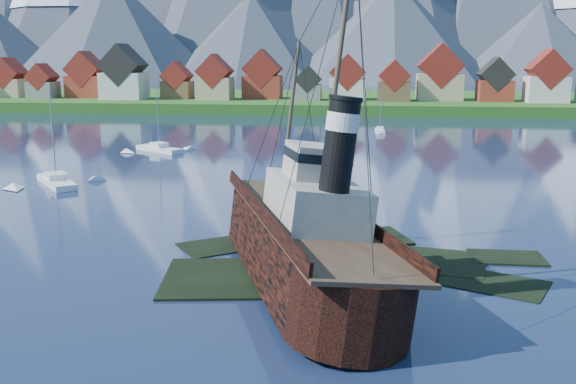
# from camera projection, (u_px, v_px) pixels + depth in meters

# --- Properties ---
(ground) EXTENTS (1400.00, 1400.00, 0.00)m
(ground) POSITION_uv_depth(u_px,v_px,m) (324.00, 271.00, 50.32)
(ground) COLOR #172340
(ground) RESTS_ON ground
(shoal) EXTENTS (31.71, 21.24, 1.14)m
(shoal) POSITION_uv_depth(u_px,v_px,m) (347.00, 267.00, 52.28)
(shoal) COLOR black
(shoal) RESTS_ON ground
(shore_bank) EXTENTS (600.00, 80.00, 3.20)m
(shore_bank) POSITION_uv_depth(u_px,v_px,m) (354.00, 105.00, 215.45)
(shore_bank) COLOR #294D16
(shore_bank) RESTS_ON ground
(seawall) EXTENTS (600.00, 2.50, 2.00)m
(seawall) POSITION_uv_depth(u_px,v_px,m) (352.00, 116.00, 178.54)
(seawall) COLOR #3F3D38
(seawall) RESTS_ON ground
(town) EXTENTS (250.96, 16.69, 17.30)m
(town) POSITION_uv_depth(u_px,v_px,m) (248.00, 80.00, 199.98)
(town) COLOR maroon
(town) RESTS_ON ground
(tugboat_wreck) EXTENTS (7.54, 32.47, 25.73)m
(tugboat_wreck) POSITION_uv_depth(u_px,v_px,m) (302.00, 234.00, 49.01)
(tugboat_wreck) COLOR black
(tugboat_wreck) RESTS_ON ground
(sailboat_a) EXTENTS (8.84, 9.93, 13.03)m
(sailboat_a) POSITION_uv_depth(u_px,v_px,m) (56.00, 183.00, 83.72)
(sailboat_a) COLOR white
(sailboat_a) RESTS_ON ground
(sailboat_c) EXTENTS (9.78, 7.82, 13.05)m
(sailboat_c) POSITION_uv_depth(u_px,v_px,m) (159.00, 150.00, 112.71)
(sailboat_c) COLOR white
(sailboat_c) RESTS_ON ground
(sailboat_f) EXTENTS (2.11, 7.04, 10.44)m
(sailboat_f) POSITION_uv_depth(u_px,v_px,m) (380.00, 131.00, 140.56)
(sailboat_f) COLOR white
(sailboat_f) RESTS_ON ground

